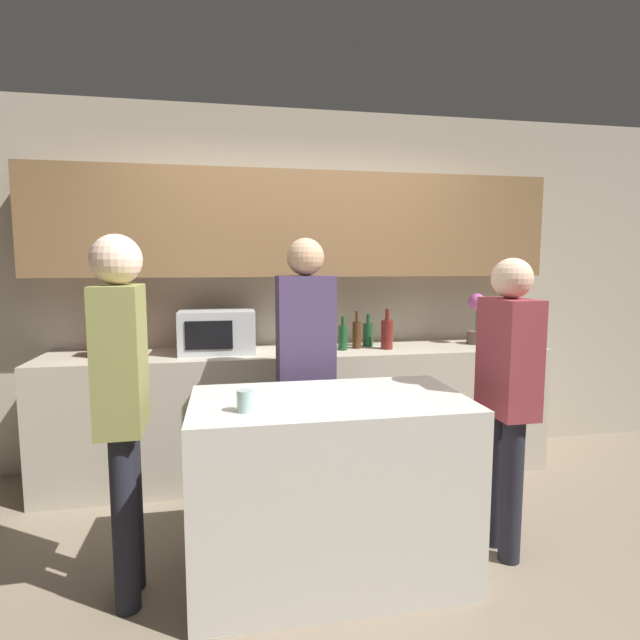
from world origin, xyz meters
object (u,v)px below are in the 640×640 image
Objects in this scene: toaster at (110,342)px; bottle_3 at (387,334)px; bottle_0 at (343,337)px; cup_0 at (245,401)px; bottle_2 at (368,334)px; person_left at (306,352)px; potted_plant at (476,319)px; person_right at (508,383)px; person_center at (122,388)px; microwave at (217,331)px; bottle_1 at (357,334)px.

bottle_3 is (1.94, -0.10, 0.02)m from toaster.
cup_0 is at bearing -119.14° from bottle_0.
bottle_2 is 0.90m from person_left.
person_right is (-0.48, -1.26, -0.19)m from potted_plant.
person_left is at bearing -122.81° from bottle_0.
cup_0 is 0.06× the size of person_center.
person_right is at bearing 89.16° from person_center.
person_center is at bearing 165.74° from cup_0.
toaster is 1.06× the size of bottle_2.
bottle_0 is at bearing -124.53° from person_left.
microwave is 2.12× the size of bottle_2.
person_center reaches higher than toaster.
cup_0 is at bearing 73.99° from person_center.
potted_plant is 0.87m from bottle_2.
toaster is 0.17× the size of person_right.
person_center is (-0.93, -0.65, -0.02)m from person_left.
toaster is 1.67m from cup_0.
bottle_2 reaches higher than toaster.
potted_plant is 4.12× the size of cup_0.
bottle_1 is 1.89m from person_center.
bottle_2 is at bearing 29.24° from bottle_0.
bottle_0 is at bearing 26.95° from person_right.
microwave reaches higher than cup_0.
bottle_0 is at bearing 131.55° from person_center.
bottle_0 is at bearing -155.37° from bottle_1.
bottle_1 is at bearing 21.28° from person_right.
potted_plant is at bearing 37.82° from cup_0.
person_right is (2.22, -1.26, -0.08)m from toaster.
potted_plant reaches higher than cup_0.
bottle_0 is 0.16× the size of person_right.
person_center is at bearing -138.48° from bottle_2.
microwave is 1.96m from person_right.
potted_plant is 1.09m from bottle_0.
person_left reaches higher than person_right.
cup_0 is 1.36m from person_right.
bottle_0 is at bearing -150.76° from bottle_2.
person_right reaches higher than cup_0.
bottle_1 reaches higher than toaster.
bottle_0 is (-1.09, -0.08, -0.10)m from potted_plant.
person_right is at bearing -29.63° from toaster.
bottle_1 is at bearing 130.28° from person_center.
microwave is at bearing -177.49° from bottle_2.
bottle_2 is 0.15× the size of person_center.
bottle_0 is at bearing -2.81° from toaster.
person_right is (0.48, -1.24, -0.10)m from bottle_1.
potted_plant is at bearing 1.45° from bottle_1.
bottle_2 is at bearing 15.96° from person_right.
bottle_0 is 1.54m from cup_0.
bottle_3 is at bearing -4.44° from microwave.
person_right is (1.50, -1.26, -0.14)m from microwave.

